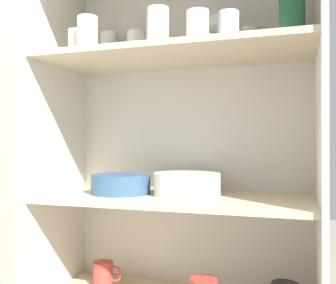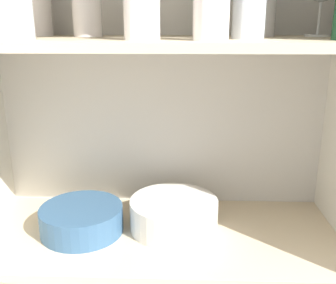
# 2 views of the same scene
# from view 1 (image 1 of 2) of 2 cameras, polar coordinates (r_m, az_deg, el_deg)

# --- Properties ---
(cupboard_back_panel) EXTENTS (0.97, 0.02, 1.55)m
(cupboard_back_panel) POSITION_cam_1_polar(r_m,az_deg,el_deg) (1.58, 3.21, -5.57)
(cupboard_back_panel) COLOR silver
(cupboard_back_panel) RESTS_ON ground_plane
(cupboard_side_left) EXTENTS (0.02, 0.43, 1.55)m
(cupboard_side_left) POSITION_cam_1_polar(r_m,az_deg,el_deg) (1.59, -15.84, -5.52)
(cupboard_side_left) COLOR silver
(cupboard_side_left) RESTS_ON ground_plane
(cupboard_side_right) EXTENTS (0.02, 0.43, 1.55)m
(cupboard_side_right) POSITION_cam_1_polar(r_m,az_deg,el_deg) (1.32, 21.32, -6.61)
(cupboard_side_right) COLOR silver
(cupboard_side_right) RESTS_ON ground_plane
(shelf_board_middle) EXTENTS (0.94, 0.40, 0.02)m
(shelf_board_middle) POSITION_cam_1_polar(r_m,az_deg,el_deg) (1.38, 0.93, -8.26)
(shelf_board_middle) COLOR beige
(shelf_board_upper) EXTENTS (0.94, 0.40, 0.02)m
(shelf_board_upper) POSITION_cam_1_polar(r_m,az_deg,el_deg) (1.40, 0.93, 12.36)
(shelf_board_upper) COLOR beige
(tumbler_glass_0) EXTENTS (0.07, 0.07, 0.10)m
(tumbler_glass_0) POSITION_cam_1_polar(r_m,az_deg,el_deg) (1.28, 4.31, 16.34)
(tumbler_glass_0) COLOR silver
(tumbler_glass_0) RESTS_ON shelf_board_upper
(tumbler_glass_1) EXTENTS (0.07, 0.07, 0.10)m
(tumbler_glass_1) POSITION_cam_1_polar(r_m,az_deg,el_deg) (1.47, 11.94, 14.08)
(tumbler_glass_1) COLOR silver
(tumbler_glass_1) RESTS_ON shelf_board_upper
(tumbler_glass_2) EXTENTS (0.06, 0.06, 0.10)m
(tumbler_glass_2) POSITION_cam_1_polar(r_m,az_deg,el_deg) (1.51, -13.09, 13.73)
(tumbler_glass_2) COLOR white
(tumbler_glass_2) RESTS_ON shelf_board_upper
(tumbler_glass_3) EXTENTS (0.07, 0.07, 0.12)m
(tumbler_glass_3) POSITION_cam_1_polar(r_m,az_deg,el_deg) (1.43, -11.60, 15.05)
(tumbler_glass_3) COLOR white
(tumbler_glass_3) RESTS_ON shelf_board_upper
(tumbler_glass_4) EXTENTS (0.07, 0.07, 0.11)m
(tumbler_glass_4) POSITION_cam_1_polar(r_m,az_deg,el_deg) (1.55, -4.66, 13.68)
(tumbler_glass_4) COLOR silver
(tumbler_glass_4) RESTS_ON shelf_board_upper
(tumbler_glass_5) EXTENTS (0.07, 0.07, 0.13)m
(tumbler_glass_5) POSITION_cam_1_polar(r_m,az_deg,el_deg) (1.34, -1.48, 16.25)
(tumbler_glass_5) COLOR silver
(tumbler_glass_5) RESTS_ON shelf_board_upper
(tumbler_glass_6) EXTENTS (0.07, 0.07, 0.11)m
(tumbler_glass_6) POSITION_cam_1_polar(r_m,az_deg,el_deg) (1.33, 8.74, 15.91)
(tumbler_glass_6) COLOR white
(tumbler_glass_6) RESTS_ON shelf_board_upper
(tumbler_glass_7) EXTENTS (0.07, 0.07, 0.13)m
(tumbler_glass_7) POSITION_cam_1_polar(r_m,az_deg,el_deg) (1.65, -8.58, 13.17)
(tumbler_glass_7) COLOR silver
(tumbler_glass_7) RESTS_ON shelf_board_upper
(wine_glass_0) EXTENTS (0.09, 0.09, 0.16)m
(wine_glass_0) POSITION_cam_1_polar(r_m,az_deg,el_deg) (1.51, 7.43, 16.48)
(wine_glass_0) COLOR white
(wine_glass_0) RESTS_ON shelf_board_upper
(wine_glass_1) EXTENTS (0.07, 0.07, 0.14)m
(wine_glass_1) POSITION_cam_1_polar(r_m,az_deg,el_deg) (1.46, 17.54, 16.22)
(wine_glass_1) COLOR white
(wine_glass_1) RESTS_ON shelf_board_upper
(plate_stack_white) EXTENTS (0.24, 0.24, 0.08)m
(plate_stack_white) POSITION_cam_1_polar(r_m,az_deg,el_deg) (1.39, 2.77, -6.11)
(plate_stack_white) COLOR silver
(plate_stack_white) RESTS_ON shelf_board_middle
(mixing_bowl_large) EXTENTS (0.22, 0.22, 0.07)m
(mixing_bowl_large) POSITION_cam_1_polar(r_m,az_deg,el_deg) (1.45, -6.88, -5.96)
(mixing_bowl_large) COLOR #33567A
(mixing_bowl_large) RESTS_ON shelf_board_middle
(coffee_mug_extra_1) EXTENTS (0.12, 0.08, 0.09)m
(coffee_mug_extra_1) POSITION_cam_1_polar(r_m,az_deg,el_deg) (1.62, -9.30, -18.35)
(coffee_mug_extra_1) COLOR #BC3D33
(coffee_mug_extra_1) RESTS_ON shelf_board_lower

